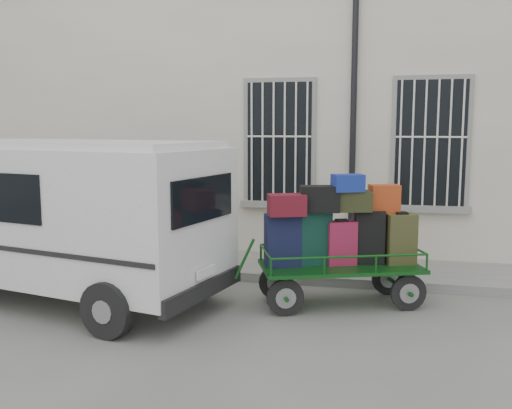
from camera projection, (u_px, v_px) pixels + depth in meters
name	position (u px, v px, depth m)	size (l,w,h in m)	color
ground	(269.00, 310.00, 7.93)	(80.00, 80.00, 0.00)	#61625D
building	(317.00, 106.00, 12.84)	(24.00, 5.15, 6.00)	beige
sidewalk	(293.00, 267.00, 10.05)	(24.00, 1.70, 0.15)	slate
luggage_cart	(338.00, 239.00, 8.08)	(2.67, 1.73, 1.88)	black
van	(67.00, 210.00, 8.22)	(4.95, 2.91, 2.34)	silver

